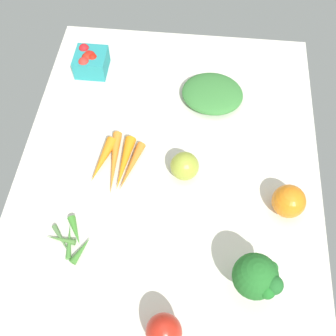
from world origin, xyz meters
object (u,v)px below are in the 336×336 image
object	(u,v)px
bell_pepper_red	(164,332)
carrot_bunch	(117,163)
berry_basket	(90,61)
leafy_greens_clump	(212,93)
heirloom_tomato_orange	(289,201)
heirloom_tomato_green	(185,166)
broccoli_head	(257,277)
okra_pile	(71,240)

from	to	relation	value
bell_pepper_red	carrot_bunch	size ratio (longest dim) A/B	0.48
berry_basket	carrot_bunch	size ratio (longest dim) A/B	0.50
leafy_greens_clump	heirloom_tomato_orange	distance (cm)	38.10
heirloom_tomato_green	broccoli_head	distance (cm)	32.15
bell_pepper_red	broccoli_head	bearing A→B (deg)	123.37
bell_pepper_red	berry_basket	distance (cm)	77.83
heirloom_tomato_green	heirloom_tomato_orange	world-z (taller)	heirloom_tomato_orange
leafy_greens_clump	heirloom_tomato_orange	size ratio (longest dim) A/B	2.18
leafy_greens_clump	bell_pepper_red	bearing A→B (deg)	-5.93
heirloom_tomato_orange	broccoli_head	distance (cm)	22.02
berry_basket	okra_pile	distance (cm)	54.32
broccoli_head	berry_basket	bearing A→B (deg)	-142.54
heirloom_tomato_orange	berry_basket	world-z (taller)	heirloom_tomato_orange
leafy_greens_clump	berry_basket	world-z (taller)	berry_basket
berry_basket	broccoli_head	distance (cm)	76.62
heirloom_tomato_orange	heirloom_tomato_green	bearing A→B (deg)	-106.46
heirloom_tomato_green	bell_pepper_red	size ratio (longest dim) A/B	0.81
okra_pile	bell_pepper_red	bearing A→B (deg)	51.61
broccoli_head	carrot_bunch	size ratio (longest dim) A/B	0.70
bell_pepper_red	broccoli_head	distance (cm)	21.05
leafy_greens_clump	okra_pile	xyz separation A→B (cm)	(46.21, -29.71, -1.33)
heirloom_tomato_green	leafy_greens_clump	bearing A→B (deg)	167.35
leafy_greens_clump	broccoli_head	distance (cm)	54.40
okra_pile	berry_basket	bearing A→B (deg)	-173.46
bell_pepper_red	okra_pile	size ratio (longest dim) A/B	0.76
broccoli_head	carrot_bunch	bearing A→B (deg)	-129.97
berry_basket	okra_pile	world-z (taller)	berry_basket
heirloom_tomato_green	berry_basket	distance (cm)	44.99
heirloom_tomato_green	heirloom_tomato_orange	bearing A→B (deg)	73.54
carrot_bunch	bell_pepper_red	bearing A→B (deg)	22.28
leafy_greens_clump	berry_basket	size ratio (longest dim) A/B	1.88
heirloom_tomato_orange	berry_basket	distance (cm)	68.28
leafy_greens_clump	bell_pepper_red	distance (cm)	64.83
leafy_greens_clump	carrot_bunch	xyz separation A→B (cm)	(24.95, -22.87, -0.77)
bell_pepper_red	okra_pile	distance (cm)	29.59
broccoli_head	carrot_bunch	world-z (taller)	broccoli_head
broccoli_head	okra_pile	size ratio (longest dim) A/B	1.10
berry_basket	leafy_greens_clump	bearing A→B (deg)	77.90
bell_pepper_red	okra_pile	world-z (taller)	bell_pepper_red
broccoli_head	carrot_bunch	xyz separation A→B (cm)	(-28.08, -33.50, -6.55)
heirloom_tomato_green	okra_pile	bearing A→B (deg)	-49.47
leafy_greens_clump	berry_basket	distance (cm)	36.73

